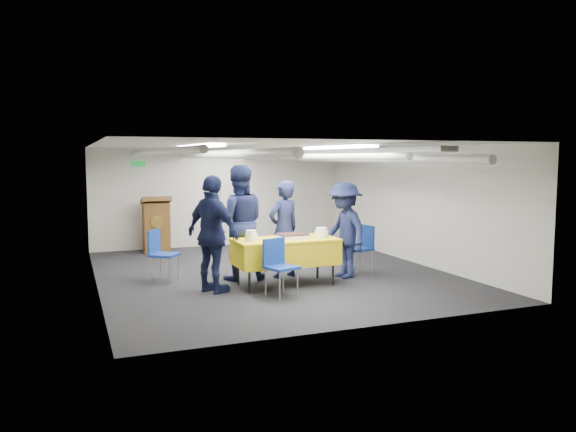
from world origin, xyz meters
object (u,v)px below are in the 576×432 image
Objects in this scene: chair_right at (362,244)px; sailor_a at (284,229)px; podium at (156,225)px; sailor_d at (344,230)px; sailor_b at (238,223)px; serving_table at (285,251)px; chair_left at (160,250)px; sailor_c at (213,234)px; sheet_cake at (293,236)px; chair_near at (278,261)px.

sailor_a reaches higher than chair_right.
sailor_d is at bearing -55.37° from podium.
sailor_d is at bearing 174.45° from sailor_b.
sailor_b is 1.18× the size of sailor_d.
sailor_a reaches higher than serving_table.
sailor_d reaches higher than chair_left.
sailor_a reaches higher than chair_left.
sailor_c reaches higher than sailor_d.
serving_table is 0.28m from sheet_cake.
sailor_b is 1.08× the size of sailor_c.
chair_left is 3.18m from sailor_d.
sailor_c is (-2.85, -0.44, 0.38)m from chair_right.
chair_right is at bearing 15.20° from sheet_cake.
chair_near and chair_left have the same top height.
chair_left is at bearing 150.01° from serving_table.
sailor_a is at bearing 65.18° from chair_near.
serving_table is 1.92× the size of chair_right.
sailor_c is (-1.41, -0.63, 0.06)m from sailor_a.
serving_table is at bearing -166.53° from chair_right.
sailor_a is 0.81m from sailor_b.
sailor_d reaches higher than podium.
sailor_b reaches higher than sailor_d.
podium is 1.44× the size of chair_right.
sailor_b reaches higher than serving_table.
podium is 4.10m from sailor_c.
sailor_b is (-2.23, 0.31, 0.45)m from chair_right.
serving_table is 1.92× the size of chair_near.
sailor_b is at bearing -74.88° from podium.
podium is at bearing 111.63° from sheet_cake.
podium is 2.98m from chair_left.
sailor_c is (0.27, -4.08, 0.30)m from podium.
serving_table is 4.30m from podium.
sailor_a is at bearing -13.60° from chair_left.
chair_right reaches higher than serving_table.
chair_left reaches higher than sheet_cake.
sheet_cake is 1.34m from sailor_c.
sailor_c is at bearing 145.74° from chair_near.
chair_near is 0.52× the size of sailor_d.
chair_right is (2.00, 1.02, 0.00)m from chair_near.
chair_left is 0.52× the size of sailor_d.
sheet_cake reaches higher than serving_table.
serving_table is 1.21m from sailor_d.
chair_near is at bearing -152.93° from chair_right.
chair_left is at bearing 151.01° from sheet_cake.
podium is (-1.49, 4.04, 0.05)m from serving_table.
chair_right is at bearing 27.07° from chair_near.
sailor_c reaches higher than podium.
sailor_d reaches higher than serving_table.
serving_table is 0.73m from chair_near.
podium is 4.80m from chair_near.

